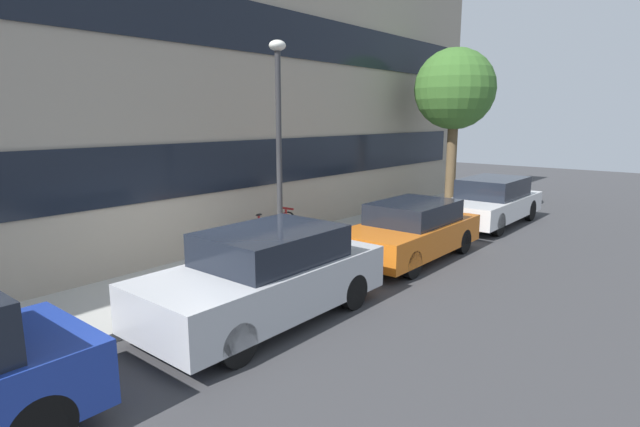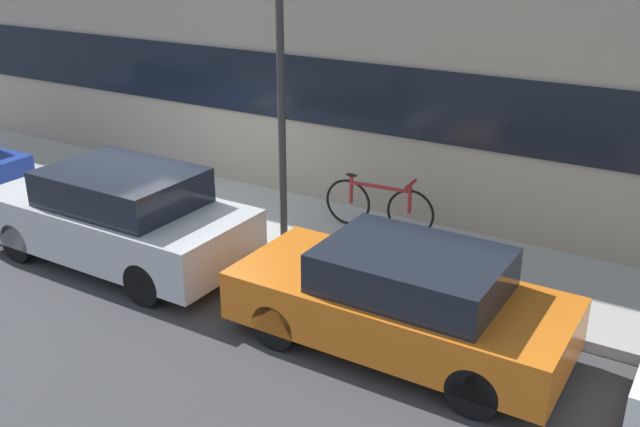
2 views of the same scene
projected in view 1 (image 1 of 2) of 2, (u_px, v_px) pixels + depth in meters
ground_plane at (220, 304)px, 8.43m from camera, size 56.00×56.00×0.00m
sidewalk_strip at (179, 286)px, 9.14m from camera, size 28.00×2.33×0.14m
rowhouse_facade at (115, 33)px, 9.28m from camera, size 28.00×1.02×9.28m
parked_car_silver at (266, 276)px, 7.69m from camera, size 4.04×1.74×1.42m
parked_car_orange at (411, 231)px, 11.09m from camera, size 3.86×1.64×1.27m
parked_car_white at (491, 201)px, 14.67m from camera, size 4.29×1.67×1.36m
bicycle at (273, 229)px, 11.53m from camera, size 1.80×0.44×0.87m
street_tree at (455, 90)px, 15.51m from camera, size 2.50×2.50×5.09m
lamp_post at (279, 130)px, 9.61m from camera, size 0.32×0.32×4.39m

